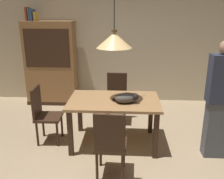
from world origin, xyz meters
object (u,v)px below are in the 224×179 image
chair_near_front (110,142)px  cat_sleeping (127,98)px  person_standing (219,101)px  book_yellow_short (36,16)px  book_red_tall (28,14)px  pendant_lamp (114,40)px  hutch_bookcase (51,65)px  dining_table (114,106)px  book_blue_wide (32,15)px  chair_far_back (116,95)px  book_green_slim (30,14)px  chair_left_side (44,112)px

chair_near_front → cat_sleeping: chair_near_front is taller
person_standing → book_yellow_short: bearing=147.7°
book_red_tall → book_yellow_short: book_red_tall is taller
cat_sleeping → book_red_tall: book_red_tall is taller
pendant_lamp → hutch_bookcase: (-1.50, 1.78, -0.77)m
pendant_lamp → dining_table: bearing=-93.6°
chair_near_front → cat_sleeping: bearing=75.3°
pendant_lamp → person_standing: (1.49, -0.27, -0.80)m
pendant_lamp → book_red_tall: 2.65m
chair_near_front → book_red_tall: book_red_tall is taller
book_blue_wide → cat_sleeping: bearing=-43.1°
chair_far_back → book_red_tall: book_red_tall is taller
chair_near_front → book_yellow_short: book_yellow_short is taller
cat_sleeping → book_green_slim: bearing=137.7°
chair_far_back → chair_left_side: 1.43m
chair_left_side → book_green_slim: size_ratio=3.58×
chair_left_side → pendant_lamp: 1.61m
book_red_tall → book_yellow_short: size_ratio=1.40×
book_green_slim → book_blue_wide: size_ratio=1.08×
chair_left_side → book_blue_wide: bearing=111.3°
chair_near_front → person_standing: (1.49, 0.61, 0.35)m
chair_far_back → pendant_lamp: pendant_lamp is taller
chair_left_side → book_yellow_short: book_yellow_short is taller
cat_sleeping → hutch_bookcase: bearing=131.9°
dining_table → book_yellow_short: (-1.76, 1.78, 1.29)m
chair_left_side → book_red_tall: 2.45m
book_green_slim → chair_left_side: bearing=-67.1°
pendant_lamp → hutch_bookcase: 2.45m
chair_left_side → book_green_slim: bearing=112.9°
person_standing → book_blue_wide: bearing=148.2°
chair_near_front → dining_table: bearing=89.8°
pendant_lamp → hutch_bookcase: bearing=130.1°
book_red_tall → book_green_slim: (0.05, 0.00, -0.01)m
book_green_slim → person_standing: 4.10m
book_blue_wide → person_standing: 4.05m
chair_near_front → book_green_slim: (-1.88, 2.66, 1.47)m
book_blue_wide → person_standing: bearing=-31.8°
cat_sleeping → book_green_slim: size_ratio=1.55×
cat_sleeping → person_standing: size_ratio=0.24×
cat_sleeping → book_blue_wide: (-2.02, 1.89, 1.14)m
pendant_lamp → person_standing: 1.71m
book_red_tall → book_blue_wide: size_ratio=1.17×
cat_sleeping → book_green_slim: book_green_slim is taller
dining_table → person_standing: bearing=-10.2°
book_red_tall → book_yellow_short: (0.17, 0.00, -0.05)m
hutch_bookcase → book_red_tall: bearing=179.8°
chair_far_back → book_red_tall: bearing=154.9°
hutch_bookcase → pendant_lamp: bearing=-49.9°
book_yellow_short → pendant_lamp: bearing=-45.4°
cat_sleeping → book_blue_wide: book_blue_wide is taller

